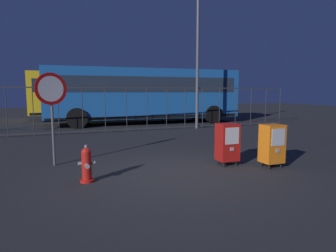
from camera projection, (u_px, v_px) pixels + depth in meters
ground_plane at (174, 173)px, 6.34m from camera, size 60.00×60.00×0.00m
fire_hydrant at (87, 165)px, 5.70m from camera, size 0.33×0.32×0.75m
newspaper_box_primary at (227, 142)px, 6.98m from camera, size 0.48×0.42×1.02m
newspaper_box_secondary at (272, 144)px, 6.78m from camera, size 0.48×0.42×1.02m
stop_sign at (52, 99)px, 6.82m from camera, size 0.71×0.31×2.23m
fence_barrier at (116, 109)px, 12.68m from camera, size 18.03×0.04×2.00m
bus_near at (144, 93)px, 16.14m from camera, size 10.58×3.07×3.00m
bus_far at (113, 93)px, 19.67m from camera, size 10.54×2.91×3.00m
street_light_near_right at (198, 44)px, 13.63m from camera, size 0.32×0.32×6.90m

